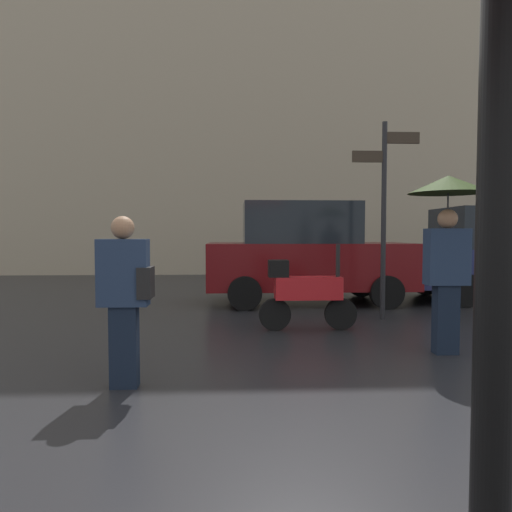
{
  "coord_description": "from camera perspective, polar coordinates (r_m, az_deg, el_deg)",
  "views": [
    {
      "loc": [
        -0.41,
        -2.02,
        1.39
      ],
      "look_at": [
        -0.04,
        5.52,
        1.02
      ],
      "focal_mm": 32.28,
      "sensor_mm": 36.0,
      "label": 1
    }
  ],
  "objects": [
    {
      "name": "parked_scooter",
      "position": [
        6.63,
        6.07,
        -4.42
      ],
      "size": [
        1.41,
        0.32,
        1.23
      ],
      "rotation": [
        0.0,
        0.0,
        -0.05
      ],
      "color": "black",
      "rests_on": "ground"
    },
    {
      "name": "pedestrian_with_umbrella",
      "position": [
        5.69,
        22.65,
        4.08
      ],
      "size": [
        0.9,
        0.9,
        2.05
      ],
      "rotation": [
        0.0,
        0.0,
        3.02
      ],
      "color": "black",
      "rests_on": "ground"
    },
    {
      "name": "building_block",
      "position": [
        18.3,
        -1.45,
        24.2
      ],
      "size": [
        19.79,
        2.97,
        16.13
      ],
      "primitive_type": "cube",
      "color": "gray",
      "rests_on": "ground"
    },
    {
      "name": "street_signpost",
      "position": [
        7.69,
        15.6,
        6.6
      ],
      "size": [
        1.08,
        0.08,
        3.16
      ],
      "color": "black",
      "rests_on": "ground"
    },
    {
      "name": "pedestrian_with_bag",
      "position": [
        4.28,
        -15.88,
        -4.17
      ],
      "size": [
        0.48,
        0.24,
        1.54
      ],
      "rotation": [
        0.0,
        0.0,
        3.15
      ],
      "color": "black",
      "rests_on": "ground"
    },
    {
      "name": "parked_car_right",
      "position": [
        9.21,
        6.2,
        0.34
      ],
      "size": [
        4.0,
        1.89,
        1.99
      ],
      "rotation": [
        0.0,
        0.0,
        2.95
      ],
      "color": "#590C0F",
      "rests_on": "ground"
    },
    {
      "name": "parked_car_left",
      "position": [
        10.92,
        28.88,
        0.24
      ],
      "size": [
        4.49,
        1.95,
        1.92
      ],
      "rotation": [
        0.0,
        0.0,
        0.3
      ],
      "color": "#1E234C",
      "rests_on": "ground"
    }
  ]
}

